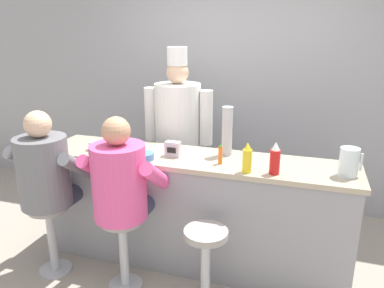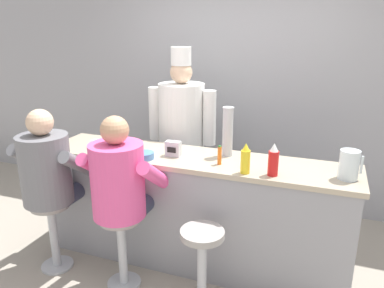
{
  "view_description": "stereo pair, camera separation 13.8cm",
  "coord_description": "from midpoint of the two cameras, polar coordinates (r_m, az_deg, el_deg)",
  "views": [
    {
      "loc": [
        0.89,
        -2.51,
        2.01
      ],
      "look_at": [
        -0.0,
        0.26,
        1.11
      ],
      "focal_mm": 35.0,
      "sensor_mm": 36.0,
      "label": 1
    },
    {
      "loc": [
        1.02,
        -2.47,
        2.01
      ],
      "look_at": [
        -0.0,
        0.26,
        1.11
      ],
      "focal_mm": 35.0,
      "sensor_mm": 36.0,
      "label": 2
    }
  ],
  "objects": [
    {
      "name": "napkin_dispenser_chrome",
      "position": [
        3.11,
        -1.61,
        -0.73
      ],
      "size": [
        0.13,
        0.08,
        0.13
      ],
      "color": "silver",
      "rests_on": "diner_counter"
    },
    {
      "name": "diner_counter",
      "position": [
        3.3,
        1.41,
        -10.05
      ],
      "size": [
        2.65,
        0.57,
        0.99
      ],
      "color": "gray",
      "rests_on": "ground_plane"
    },
    {
      "name": "diner_seated_grey",
      "position": [
        3.27,
        -19.81,
        -4.13
      ],
      "size": [
        0.62,
        0.61,
        1.41
      ],
      "color": "#B2B5BA",
      "rests_on": "ground_plane"
    },
    {
      "name": "empty_stool_round",
      "position": [
        2.84,
        3.0,
        -16.66
      ],
      "size": [
        0.32,
        0.32,
        0.63
      ],
      "color": "#B2B5BA",
      "rests_on": "ground_plane"
    },
    {
      "name": "cup_stack_steel",
      "position": [
        3.1,
        6.74,
        1.87
      ],
      "size": [
        0.09,
        0.09,
        0.41
      ],
      "color": "#B7BABF",
      "rests_on": "diner_counter"
    },
    {
      "name": "cereal_bowl",
      "position": [
        3.07,
        -6.05,
        -1.76
      ],
      "size": [
        0.17,
        0.17,
        0.05
      ],
      "color": "#4C7FB7",
      "rests_on": "diner_counter"
    },
    {
      "name": "ketchup_bottle_red",
      "position": [
        2.76,
        13.7,
        -2.48
      ],
      "size": [
        0.08,
        0.08,
        0.24
      ],
      "color": "red",
      "rests_on": "diner_counter"
    },
    {
      "name": "breakfast_plate",
      "position": [
        3.33,
        -9.99,
        -0.64
      ],
      "size": [
        0.27,
        0.27,
        0.05
      ],
      "color": "white",
      "rests_on": "diner_counter"
    },
    {
      "name": "coffee_mug_white",
      "position": [
        3.4,
        -13.3,
        -0.05
      ],
      "size": [
        0.12,
        0.08,
        0.08
      ],
      "color": "white",
      "rests_on": "diner_counter"
    },
    {
      "name": "water_pitcher_clear",
      "position": [
        2.87,
        24.1,
        -2.93
      ],
      "size": [
        0.16,
        0.14,
        0.21
      ],
      "color": "silver",
      "rests_on": "diner_counter"
    },
    {
      "name": "hot_sauce_bottle_orange",
      "position": [
        2.93,
        5.57,
        -1.74
      ],
      "size": [
        0.03,
        0.03,
        0.15
      ],
      "color": "orange",
      "rests_on": "diner_counter"
    },
    {
      "name": "ground_plane",
      "position": [
        3.34,
        -0.38,
        -19.76
      ],
      "size": [
        20.0,
        20.0,
        0.0
      ],
      "primitive_type": "plane",
      "color": "#9E9384"
    },
    {
      "name": "diner_seated_pink",
      "position": [
        2.9,
        -9.49,
        -6.03
      ],
      "size": [
        0.62,
        0.61,
        1.41
      ],
      "color": "#B2B5BA",
      "rests_on": "ground_plane"
    },
    {
      "name": "wall_back",
      "position": [
        4.33,
        7.65,
        8.35
      ],
      "size": [
        10.0,
        0.06,
        2.7
      ],
      "color": "#99999E",
      "rests_on": "ground_plane"
    },
    {
      "name": "coffee_mug_tan",
      "position": [
        3.49,
        -18.25,
        0.04
      ],
      "size": [
        0.13,
        0.09,
        0.08
      ],
      "color": "beige",
      "rests_on": "diner_counter"
    },
    {
      "name": "mustard_bottle_yellow",
      "position": [
        2.77,
        9.56,
        -2.33
      ],
      "size": [
        0.07,
        0.07,
        0.23
      ],
      "color": "yellow",
      "rests_on": "diner_counter"
    },
    {
      "name": "cook_in_whites_near",
      "position": [
        3.81,
        -0.55,
        2.07
      ],
      "size": [
        0.72,
        0.46,
        1.84
      ],
      "color": "#232328",
      "rests_on": "ground_plane"
    }
  ]
}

